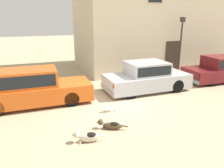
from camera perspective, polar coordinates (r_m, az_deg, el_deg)
name	(u,v)px	position (r m, az deg, el deg)	size (l,w,h in m)	color
ground_plane	(110,107)	(8.94, -0.59, -6.00)	(80.00, 80.00, 0.00)	tan
parked_sedan_nearest	(32,87)	(9.50, -20.36, -0.81)	(4.82, 1.74, 1.52)	#D15619
parked_sedan_second	(147,77)	(10.85, 9.06, 1.94)	(4.30, 1.83, 1.46)	#B2B5BA
parked_sedan_third	(223,69)	(14.08, 27.23, 3.64)	(4.82, 1.94, 1.43)	maroon
apartment_block	(178,16)	(18.06, 16.88, 16.71)	(15.04, 5.63, 7.28)	beige
stray_dog_spotted	(87,137)	(6.54, -6.52, -13.56)	(1.00, 0.37, 0.39)	beige
stray_dog_tan	(110,125)	(7.19, -0.41, -10.69)	(0.97, 0.57, 0.35)	brown
stray_cat	(107,110)	(8.45, -1.24, -6.82)	(0.59, 0.24, 0.16)	beige
street_lamp	(181,39)	(14.00, 17.69, 11.27)	(0.22, 0.22, 3.55)	#2D2B28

